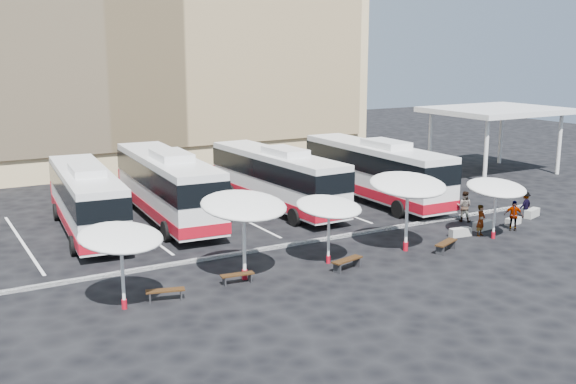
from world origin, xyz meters
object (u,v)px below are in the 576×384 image
passenger_0 (481,220)px  passenger_2 (513,215)px  wood_bench_2 (347,262)px  conc_bench_3 (532,213)px  bus_0 (86,198)px  wood_bench_0 (165,292)px  bus_3 (375,169)px  conc_bench_0 (460,232)px  bus_1 (167,184)px  sunshade_4 (496,188)px  conc_bench_1 (483,225)px  sunshade_2 (329,207)px  sunshade_0 (121,238)px  passenger_3 (525,205)px  sunshade_3 (408,185)px  wood_bench_1 (237,276)px  wood_bench_3 (446,244)px  bus_2 (276,177)px  passenger_1 (465,206)px  sunshade_1 (244,206)px  conc_bench_2 (513,221)px

passenger_0 → passenger_2: (2.36, -0.11, -0.01)m
wood_bench_2 → conc_bench_3: bearing=9.4°
passenger_2 → bus_0: bearing=-165.3°
bus_0 → wood_bench_0: bearing=-83.8°
bus_0 → passenger_0: 21.21m
bus_3 → conc_bench_0: 9.30m
bus_1 → sunshade_4: bus_1 is taller
bus_0 → conc_bench_1: size_ratio=9.39×
conc_bench_1 → sunshade_4: bearing=-118.2°
wood_bench_2 → conc_bench_1: wood_bench_2 is taller
sunshade_2 → passenger_2: (11.99, -0.24, -1.87)m
sunshade_0 → sunshade_2: 9.93m
passenger_0 → passenger_3: size_ratio=1.09×
bus_0 → passenger_2: bearing=-23.5°
sunshade_3 → wood_bench_1: size_ratio=2.95×
sunshade_2 → wood_bench_3: sunshade_2 is taller
bus_3 → conc_bench_1: bus_3 is taller
conc_bench_1 → conc_bench_3: bearing=7.5°
wood_bench_0 → bus_2: bearing=45.1°
wood_bench_3 → passenger_1: (5.05, 3.93, 0.50)m
bus_1 → passenger_1: bearing=-27.6°
sunshade_2 → passenger_3: (14.84, 1.43, -1.93)m
bus_0 → sunshade_1: 11.82m
sunshade_0 → passenger_1: 21.29m
sunshade_2 → passenger_0: bearing=-0.8°
sunshade_1 → wood_bench_1: size_ratio=2.73×
bus_0 → bus_3: size_ratio=0.94×
sunshade_3 → conc_bench_3: bearing=7.9°
sunshade_2 → conc_bench_3: bearing=4.7°
sunshade_0 → sunshade_1: sunshade_1 is taller
sunshade_3 → wood_bench_0: sunshade_3 is taller
bus_1 → passenger_0: bearing=-37.4°
sunshade_4 → wood_bench_0: 18.22m
bus_1 → wood_bench_0: bearing=-106.9°
conc_bench_0 → conc_bench_2: (4.36, 0.31, -0.02)m
wood_bench_0 → wood_bench_1: 3.36m
wood_bench_3 → passenger_1: bearing=37.9°
sunshade_4 → wood_bench_1: 14.93m
sunshade_0 → conc_bench_2: (22.86, 1.35, -2.64)m
wood_bench_2 → sunshade_3: bearing=13.0°
sunshade_4 → passenger_0: sunshade_4 is taller
wood_bench_3 → conc_bench_0: 3.10m
wood_bench_0 → passenger_2: (20.22, 0.51, 0.48)m
conc_bench_0 → conc_bench_1: size_ratio=0.93×
sunshade_0 → passenger_0: (19.52, 0.62, -2.00)m
sunshade_4 → conc_bench_0: sunshade_4 is taller
bus_1 → sunshade_1: bearing=-89.9°
conc_bench_1 → wood_bench_1: bearing=-176.2°
conc_bench_1 → passenger_0: bearing=-142.7°
wood_bench_2 → conc_bench_2: (12.75, 1.82, -0.19)m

